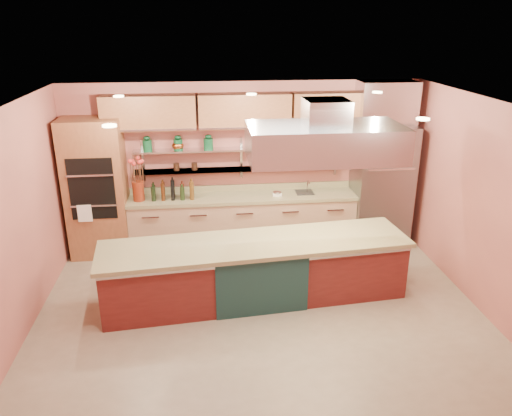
{
  "coord_description": "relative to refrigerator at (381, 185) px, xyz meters",
  "views": [
    {
      "loc": [
        -0.7,
        -5.77,
        3.75
      ],
      "look_at": [
        0.04,
        1.0,
        1.16
      ],
      "focal_mm": 35.0,
      "sensor_mm": 36.0,
      "label": 1
    }
  ],
  "objects": [
    {
      "name": "kitchen_scale",
      "position": [
        -1.82,
        0.01,
        -0.08
      ],
      "size": [
        0.17,
        0.14,
        0.09
      ],
      "primitive_type": "cube",
      "rotation": [
        0.0,
        0.0,
        -0.22
      ],
      "color": "white",
      "rests_on": "back_counter"
    },
    {
      "name": "floor",
      "position": [
        -2.35,
        -2.14,
        -1.06
      ],
      "size": [
        6.0,
        5.0,
        0.02
      ],
      "primitive_type": "cube",
      "color": "gray",
      "rests_on": "ground"
    },
    {
      "name": "flower_vase",
      "position": [
        -4.13,
        0.01,
        0.05
      ],
      "size": [
        0.21,
        0.21,
        0.33
      ],
      "primitive_type": "cylinder",
      "rotation": [
        0.0,
        0.0,
        0.11
      ],
      "color": "maroon",
      "rests_on": "back_counter"
    },
    {
      "name": "wall_left",
      "position": [
        -5.35,
        -2.14,
        0.35
      ],
      "size": [
        0.04,
        5.0,
        2.8
      ],
      "primitive_type": "cube",
      "color": "#B56155",
      "rests_on": "floor"
    },
    {
      "name": "upper_cabinets",
      "position": [
        -2.35,
        0.18,
        1.3
      ],
      "size": [
        4.6,
        0.36,
        0.55
      ],
      "primitive_type": "cube",
      "color": "#955836",
      "rests_on": "wall_back"
    },
    {
      "name": "wall_back",
      "position": [
        -2.35,
        0.36,
        0.35
      ],
      "size": [
        6.0,
        0.04,
        2.8
      ],
      "primitive_type": "cube",
      "color": "#B56155",
      "rests_on": "floor"
    },
    {
      "name": "wall_shelf_upper",
      "position": [
        -2.4,
        0.23,
        0.65
      ],
      "size": [
        3.6,
        0.26,
        0.03
      ],
      "primitive_type": "cube",
      "color": "silver",
      "rests_on": "wall_back"
    },
    {
      "name": "oven_stack",
      "position": [
        -4.8,
        0.04,
        0.1
      ],
      "size": [
        0.95,
        0.64,
        2.3
      ],
      "primitive_type": "cube",
      "color": "#955836",
      "rests_on": "floor"
    },
    {
      "name": "ceiling",
      "position": [
        -2.35,
        -2.14,
        1.75
      ],
      "size": [
        6.0,
        5.0,
        0.02
      ],
      "primitive_type": "cube",
      "color": "black",
      "rests_on": "wall_back"
    },
    {
      "name": "wall_shelf_lower",
      "position": [
        -2.4,
        0.23,
        0.3
      ],
      "size": [
        3.6,
        0.26,
        0.03
      ],
      "primitive_type": "cube",
      "color": "silver",
      "rests_on": "wall_back"
    },
    {
      "name": "wall_right",
      "position": [
        0.65,
        -2.14,
        0.35
      ],
      "size": [
        0.04,
        5.0,
        2.8
      ],
      "primitive_type": "cube",
      "color": "#B56155",
      "rests_on": "floor"
    },
    {
      "name": "copper_kettle",
      "position": [
        -3.47,
        0.23,
        0.74
      ],
      "size": [
        0.19,
        0.19,
        0.14
      ],
      "primitive_type": "ellipsoid",
      "rotation": [
        0.0,
        0.0,
        -0.06
      ],
      "color": "#B6632A",
      "rests_on": "wall_shelf_upper"
    },
    {
      "name": "ceiling_downlights",
      "position": [
        -2.35,
        -1.94,
        1.72
      ],
      "size": [
        4.0,
        2.8,
        0.02
      ],
      "primitive_type": "cube",
      "color": "#FFE5A5",
      "rests_on": "ceiling"
    },
    {
      "name": "bar_faucet",
      "position": [
        -1.28,
        0.11,
        -0.01
      ],
      "size": [
        0.04,
        0.04,
        0.21
      ],
      "primitive_type": "cylinder",
      "rotation": [
        0.0,
        0.0,
        -0.27
      ],
      "color": "silver",
      "rests_on": "back_counter"
    },
    {
      "name": "oil_bottle_cluster",
      "position": [
        -3.57,
        0.01,
        0.0
      ],
      "size": [
        0.76,
        0.25,
        0.24
      ],
      "primitive_type": "cube",
      "rotation": [
        0.0,
        0.0,
        0.05
      ],
      "color": "black",
      "rests_on": "back_counter"
    },
    {
      "name": "range_hood",
      "position": [
        -1.47,
        -1.71,
        1.2
      ],
      "size": [
        2.0,
        1.0,
        0.45
      ],
      "primitive_type": "cube",
      "color": "silver",
      "rests_on": "ceiling"
    },
    {
      "name": "green_canister",
      "position": [
        -2.96,
        0.23,
        0.75
      ],
      "size": [
        0.16,
        0.16,
        0.18
      ],
      "primitive_type": "cylinder",
      "rotation": [
        0.0,
        0.0,
        -0.07
      ],
      "color": "#0E4324",
      "rests_on": "wall_shelf_upper"
    },
    {
      "name": "wall_front",
      "position": [
        -2.35,
        -4.64,
        0.35
      ],
      "size": [
        6.0,
        0.04,
        2.8
      ],
      "primitive_type": "cube",
      "color": "#B56155",
      "rests_on": "floor"
    },
    {
      "name": "refrigerator",
      "position": [
        0.0,
        0.0,
        0.0
      ],
      "size": [
        0.95,
        0.72,
        2.1
      ],
      "primitive_type": "cube",
      "color": "gray",
      "rests_on": "floor"
    },
    {
      "name": "back_counter",
      "position": [
        -2.4,
        0.06,
        -0.58
      ],
      "size": [
        3.84,
        0.64,
        0.93
      ],
      "primitive_type": "cube",
      "color": "tan",
      "rests_on": "floor"
    },
    {
      "name": "island",
      "position": [
        -2.37,
        -1.71,
        -0.61
      ],
      "size": [
        4.25,
        1.3,
        0.87
      ],
      "primitive_type": "cube",
      "rotation": [
        0.0,
        0.0,
        0.09
      ],
      "color": "maroon",
      "rests_on": "floor"
    }
  ]
}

